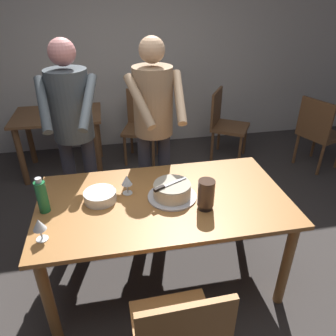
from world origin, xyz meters
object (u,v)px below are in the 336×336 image
at_px(wine_glass_near, 127,181).
at_px(hurricane_lamp, 206,195).
at_px(plate_stack, 100,196).
at_px(water_bottle, 42,196).
at_px(person_cutting_cake, 154,119).
at_px(cake_knife, 164,187).
at_px(background_chair_0, 318,131).
at_px(background_chair_1, 225,122).
at_px(main_dining_table, 164,210).
at_px(wine_glass_far, 39,225).
at_px(person_standing_beside, 73,124).
at_px(background_chair_2, 142,123).
at_px(background_table, 59,127).
at_px(cake_on_platter, 172,191).

bearing_deg(wine_glass_near, hurricane_lamp, -29.20).
relative_size(plate_stack, wine_glass_near, 1.53).
height_order(water_bottle, person_cutting_cake, person_cutting_cake).
distance_m(cake_knife, background_chair_0, 2.64).
xyz_separation_m(cake_knife, hurricane_lamp, (0.25, -0.13, -0.01)).
bearing_deg(background_chair_1, main_dining_table, -121.20).
height_order(wine_glass_far, person_standing_beside, person_standing_beside).
height_order(plate_stack, background_chair_2, background_chair_2).
bearing_deg(background_chair_2, main_dining_table, -92.67).
height_order(hurricane_lamp, background_table, hurricane_lamp).
height_order(water_bottle, background_chair_1, water_bottle).
bearing_deg(water_bottle, background_chair_0, 25.30).
xyz_separation_m(plate_stack, person_standing_beside, (-0.18, 0.64, 0.29)).
distance_m(cake_knife, person_standing_beside, 0.97).
xyz_separation_m(wine_glass_near, person_cutting_cake, (0.28, 0.56, 0.22)).
bearing_deg(hurricane_lamp, background_table, 118.96).
distance_m(cake_knife, background_chair_1, 2.30).
bearing_deg(background_chair_0, water_bottle, -154.70).
relative_size(cake_on_platter, person_cutting_cake, 0.20).
relative_size(cake_knife, person_standing_beside, 0.15).
height_order(wine_glass_far, hurricane_lamp, hurricane_lamp).
relative_size(cake_knife, background_chair_1, 0.28).
bearing_deg(water_bottle, person_cutting_cake, 38.85).
bearing_deg(hurricane_lamp, water_bottle, 170.73).
relative_size(background_chair_1, background_chair_2, 1.00).
distance_m(wine_glass_far, person_standing_beside, 1.01).
height_order(person_standing_beside, background_table, person_standing_beside).
bearing_deg(background_chair_1, cake_on_platter, -119.94).
relative_size(person_cutting_cake, background_chair_1, 1.91).
relative_size(wine_glass_near, wine_glass_far, 1.00).
distance_m(background_table, background_chair_0, 3.14).
relative_size(person_cutting_cake, person_standing_beside, 1.00).
bearing_deg(cake_knife, background_table, 114.79).
relative_size(hurricane_lamp, person_standing_beside, 0.12).
xyz_separation_m(person_cutting_cake, background_chair_1, (1.12, 1.24, -0.58)).
relative_size(cake_knife, background_table, 0.25).
relative_size(cake_knife, plate_stack, 1.14).
bearing_deg(person_cutting_cake, wine_glass_far, -130.49).
xyz_separation_m(water_bottle, background_chair_1, (1.95, 1.91, -0.37)).
xyz_separation_m(cake_knife, person_standing_beside, (-0.61, 0.73, 0.21)).
bearing_deg(cake_knife, wine_glass_near, 149.14).
bearing_deg(hurricane_lamp, background_chair_0, 39.12).
relative_size(water_bottle, background_chair_1, 0.28).
height_order(person_cutting_cake, person_standing_beside, same).
distance_m(wine_glass_far, background_chair_1, 2.94).
height_order(cake_knife, wine_glass_far, wine_glass_far).
relative_size(background_chair_0, background_chair_1, 1.00).
relative_size(cake_on_platter, hurricane_lamp, 1.62).
bearing_deg(background_chair_1, background_table, 179.36).
xyz_separation_m(plate_stack, background_chair_2, (0.53, 2.03, -0.29)).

